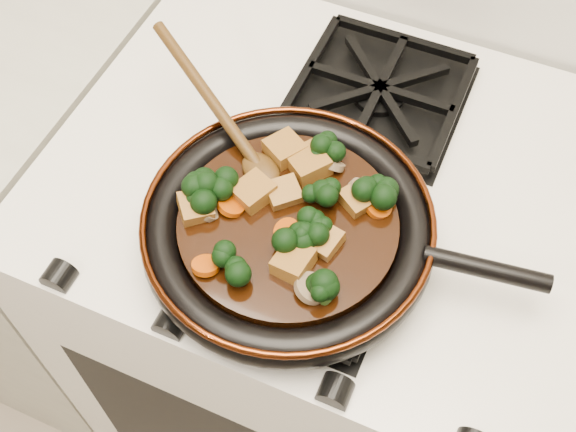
% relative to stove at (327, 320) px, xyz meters
% --- Properties ---
extents(stove, '(0.76, 0.60, 0.90)m').
position_rel_stove_xyz_m(stove, '(0.00, 0.00, 0.00)').
color(stove, white).
rests_on(stove, ground).
extents(burner_grate_front, '(0.23, 0.23, 0.03)m').
position_rel_stove_xyz_m(burner_grate_front, '(0.00, -0.14, 0.46)').
color(burner_grate_front, black).
rests_on(burner_grate_front, stove).
extents(burner_grate_back, '(0.23, 0.23, 0.03)m').
position_rel_stove_xyz_m(burner_grate_back, '(0.00, 0.14, 0.46)').
color(burner_grate_back, black).
rests_on(burner_grate_back, stove).
extents(skillet, '(0.47, 0.34, 0.05)m').
position_rel_stove_xyz_m(skillet, '(-0.02, -0.13, 0.49)').
color(skillet, black).
rests_on(skillet, burner_grate_front).
extents(braising_sauce, '(0.26, 0.26, 0.02)m').
position_rel_stove_xyz_m(braising_sauce, '(-0.02, -0.13, 0.50)').
color(braising_sauce, black).
rests_on(braising_sauce, skillet).
extents(tofu_cube_0, '(0.04, 0.04, 0.02)m').
position_rel_stove_xyz_m(tofu_cube_0, '(0.03, -0.14, 0.52)').
color(tofu_cube_0, '#8D5C20').
rests_on(tofu_cube_0, braising_sauce).
extents(tofu_cube_1, '(0.05, 0.05, 0.02)m').
position_rel_stove_xyz_m(tofu_cube_1, '(-0.04, -0.10, 0.52)').
color(tofu_cube_1, '#8D5C20').
rests_on(tofu_cube_1, braising_sauce).
extents(tofu_cube_2, '(0.06, 0.06, 0.03)m').
position_rel_stove_xyz_m(tofu_cube_2, '(-0.03, -0.05, 0.52)').
color(tofu_cube_2, '#8D5C20').
rests_on(tofu_cube_2, braising_sauce).
extents(tofu_cube_3, '(0.05, 0.06, 0.03)m').
position_rel_stove_xyz_m(tofu_cube_3, '(-0.07, -0.12, 0.52)').
color(tofu_cube_3, '#8D5C20').
rests_on(tofu_cube_3, braising_sauce).
extents(tofu_cube_4, '(0.05, 0.05, 0.03)m').
position_rel_stove_xyz_m(tofu_cube_4, '(-0.12, -0.16, 0.52)').
color(tofu_cube_4, '#8D5C20').
rests_on(tofu_cube_4, braising_sauce).
extents(tofu_cube_5, '(0.05, 0.05, 0.02)m').
position_rel_stove_xyz_m(tofu_cube_5, '(0.04, -0.08, 0.52)').
color(tofu_cube_5, '#8D5C20').
rests_on(tofu_cube_5, braising_sauce).
extents(tofu_cube_6, '(0.04, 0.05, 0.03)m').
position_rel_stove_xyz_m(tofu_cube_6, '(0.01, -0.18, 0.52)').
color(tofu_cube_6, '#8D5C20').
rests_on(tofu_cube_6, braising_sauce).
extents(tofu_cube_7, '(0.06, 0.06, 0.03)m').
position_rel_stove_xyz_m(tofu_cube_7, '(-0.06, -0.04, 0.52)').
color(tofu_cube_7, '#8D5C20').
rests_on(tofu_cube_7, braising_sauce).
extents(broccoli_floret_0, '(0.09, 0.09, 0.07)m').
position_rel_stove_xyz_m(broccoli_floret_0, '(0.06, -0.06, 0.52)').
color(broccoli_floret_0, black).
rests_on(broccoli_floret_0, braising_sauce).
extents(broccoli_floret_1, '(0.09, 0.08, 0.07)m').
position_rel_stove_xyz_m(broccoli_floret_1, '(0.06, -0.21, 0.52)').
color(broccoli_floret_1, black).
rests_on(broccoli_floret_1, braising_sauce).
extents(broccoli_floret_2, '(0.07, 0.07, 0.07)m').
position_rel_stove_xyz_m(broccoli_floret_2, '(-0.05, -0.21, 0.52)').
color(broccoli_floret_2, black).
rests_on(broccoli_floret_2, braising_sauce).
extents(broccoli_floret_3, '(0.08, 0.09, 0.07)m').
position_rel_stove_xyz_m(broccoli_floret_3, '(-0.00, -0.16, 0.52)').
color(broccoli_floret_3, black).
rests_on(broccoli_floret_3, braising_sauce).
extents(broccoli_floret_4, '(0.07, 0.07, 0.07)m').
position_rel_stove_xyz_m(broccoli_floret_4, '(0.01, -0.13, 0.52)').
color(broccoli_floret_4, black).
rests_on(broccoli_floret_4, braising_sauce).
extents(broccoli_floret_5, '(0.06, 0.07, 0.07)m').
position_rel_stove_xyz_m(broccoli_floret_5, '(0.01, -0.09, 0.52)').
color(broccoli_floret_5, black).
rests_on(broccoli_floret_5, braising_sauce).
extents(broccoli_floret_6, '(0.08, 0.07, 0.07)m').
position_rel_stove_xyz_m(broccoli_floret_6, '(-0.12, -0.13, 0.52)').
color(broccoli_floret_6, black).
rests_on(broccoli_floret_6, braising_sauce).
extents(broccoli_floret_7, '(0.08, 0.08, 0.06)m').
position_rel_stove_xyz_m(broccoli_floret_7, '(-0.01, -0.03, 0.52)').
color(broccoli_floret_7, black).
rests_on(broccoli_floret_7, braising_sauce).
extents(broccoli_floret_8, '(0.08, 0.07, 0.06)m').
position_rel_stove_xyz_m(broccoli_floret_8, '(-0.12, -0.15, 0.52)').
color(broccoli_floret_8, black).
rests_on(broccoli_floret_8, braising_sauce).
extents(carrot_coin_0, '(0.03, 0.03, 0.02)m').
position_rel_stove_xyz_m(carrot_coin_0, '(-0.08, -0.22, 0.51)').
color(carrot_coin_0, '#AA3E04').
rests_on(carrot_coin_0, braising_sauce).
extents(carrot_coin_1, '(0.03, 0.03, 0.02)m').
position_rel_stove_xyz_m(carrot_coin_1, '(-0.08, -0.11, 0.51)').
color(carrot_coin_1, '#AA3E04').
rests_on(carrot_coin_1, braising_sauce).
extents(carrot_coin_2, '(0.03, 0.03, 0.02)m').
position_rel_stove_xyz_m(carrot_coin_2, '(0.07, -0.07, 0.51)').
color(carrot_coin_2, '#AA3E04').
rests_on(carrot_coin_2, braising_sauce).
extents(carrot_coin_3, '(0.03, 0.03, 0.02)m').
position_rel_stove_xyz_m(carrot_coin_3, '(-0.01, -0.15, 0.51)').
color(carrot_coin_3, '#AA3E04').
rests_on(carrot_coin_3, braising_sauce).
extents(carrot_coin_4, '(0.03, 0.03, 0.02)m').
position_rel_stove_xyz_m(carrot_coin_4, '(-0.09, -0.14, 0.51)').
color(carrot_coin_4, '#AA3E04').
rests_on(carrot_coin_4, braising_sauce).
extents(mushroom_slice_0, '(0.03, 0.03, 0.03)m').
position_rel_stove_xyz_m(mushroom_slice_0, '(-0.00, -0.04, 0.52)').
color(mushroom_slice_0, '#7B6447').
rests_on(mushroom_slice_0, braising_sauce).
extents(mushroom_slice_1, '(0.05, 0.05, 0.03)m').
position_rel_stove_xyz_m(mushroom_slice_1, '(0.05, -0.06, 0.52)').
color(mushroom_slice_1, '#7B6447').
rests_on(mushroom_slice_1, braising_sauce).
extents(mushroom_slice_2, '(0.04, 0.04, 0.03)m').
position_rel_stove_xyz_m(mushroom_slice_2, '(-0.11, -0.16, 0.52)').
color(mushroom_slice_2, '#7B6447').
rests_on(mushroom_slice_2, braising_sauce).
extents(mushroom_slice_3, '(0.05, 0.05, 0.02)m').
position_rel_stove_xyz_m(mushroom_slice_3, '(0.04, -0.20, 0.52)').
color(mushroom_slice_3, '#7B6447').
rests_on(mushroom_slice_3, braising_sauce).
extents(wooden_spoon, '(0.14, 0.10, 0.23)m').
position_rel_stove_xyz_m(wooden_spoon, '(-0.13, -0.05, 0.53)').
color(wooden_spoon, '#432A0E').
rests_on(wooden_spoon, braising_sauce).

